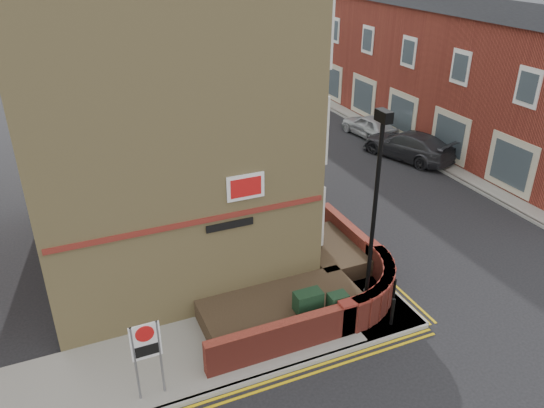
{
  "coord_description": "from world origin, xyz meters",
  "views": [
    {
      "loc": [
        -6.08,
        -9.5,
        10.32
      ],
      "look_at": [
        -0.26,
        4.0,
        2.86
      ],
      "focal_mm": 35.0,
      "sensor_mm": 36.0,
      "label": 1
    }
  ],
  "objects_px": {
    "lamppost": "(374,218)",
    "silver_car_near": "(259,142)",
    "utility_cabinet_large": "(308,309)",
    "zone_sign": "(146,347)"
  },
  "relations": [
    {
      "from": "lamppost",
      "to": "utility_cabinet_large",
      "type": "relative_size",
      "value": 5.25
    },
    {
      "from": "lamppost",
      "to": "silver_car_near",
      "type": "xyz_separation_m",
      "value": [
        2.0,
        13.48,
        -2.64
      ]
    },
    {
      "from": "utility_cabinet_large",
      "to": "zone_sign",
      "type": "bearing_deg",
      "value": -170.31
    },
    {
      "from": "silver_car_near",
      "to": "utility_cabinet_large",
      "type": "bearing_deg",
      "value": -110.55
    },
    {
      "from": "lamppost",
      "to": "silver_car_near",
      "type": "bearing_deg",
      "value": 81.56
    },
    {
      "from": "zone_sign",
      "to": "silver_car_near",
      "type": "xyz_separation_m",
      "value": [
        8.6,
        14.18,
        -0.94
      ]
    },
    {
      "from": "utility_cabinet_large",
      "to": "silver_car_near",
      "type": "bearing_deg",
      "value": 73.75
    },
    {
      "from": "utility_cabinet_large",
      "to": "lamppost",
      "type": "bearing_deg",
      "value": -3.01
    },
    {
      "from": "lamppost",
      "to": "silver_car_near",
      "type": "relative_size",
      "value": 1.48
    },
    {
      "from": "lamppost",
      "to": "zone_sign",
      "type": "relative_size",
      "value": 2.86
    }
  ]
}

